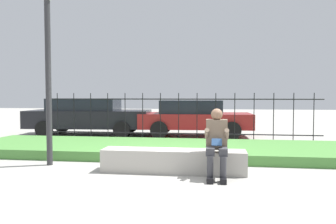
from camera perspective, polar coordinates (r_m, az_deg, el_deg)
ground_plane at (r=6.43m, az=-1.82°, el=-10.33°), size 60.00×60.00×0.00m
stone_bench at (r=6.35m, az=0.93°, el=-8.72°), size 2.74×0.52×0.44m
person_seated_reader at (r=5.93m, az=8.47°, el=-4.90°), size 0.42×0.73×1.24m
grass_berm at (r=8.37m, az=0.55°, el=-6.47°), size 10.45×2.63×0.23m
iron_fence at (r=10.04m, az=1.86°, el=-0.90°), size 8.45×0.03×1.55m
car_parked_left at (r=12.60m, az=-13.68°, el=-0.61°), size 4.59×2.13×1.37m
car_parked_center at (r=11.92m, az=4.57°, el=-0.88°), size 4.06×2.02×1.31m
street_lamp at (r=7.37m, az=-20.18°, el=9.15°), size 0.28×0.28×3.71m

